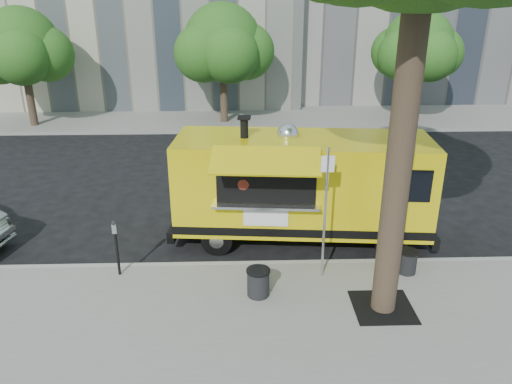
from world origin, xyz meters
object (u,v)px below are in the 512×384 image
at_px(far_tree_b, 223,43).
at_px(far_tree_c, 418,46).
at_px(far_tree_a, 21,46).
at_px(parking_meter, 116,242).
at_px(trash_bin_left, 408,261).
at_px(trash_bin_right, 258,282).
at_px(sign_post, 325,206).
at_px(food_truck, 301,185).

xyz_separation_m(far_tree_b, far_tree_c, (9.00, -0.30, -0.12)).
bearing_deg(far_tree_b, far_tree_a, -177.46).
height_order(far_tree_a, parking_meter, far_tree_a).
height_order(far_tree_a, trash_bin_left, far_tree_a).
bearing_deg(trash_bin_right, sign_post, 26.39).
height_order(far_tree_c, trash_bin_right, far_tree_c).
bearing_deg(far_tree_c, parking_meter, -128.66).
relative_size(far_tree_c, food_truck, 0.77).
height_order(far_tree_c, trash_bin_left, far_tree_c).
relative_size(far_tree_a, far_tree_b, 0.97).
relative_size(far_tree_b, parking_meter, 4.12).
distance_m(parking_meter, trash_bin_left, 6.52).
bearing_deg(parking_meter, far_tree_b, 81.90).
height_order(far_tree_c, sign_post, far_tree_c).
bearing_deg(trash_bin_left, food_truck, 138.73).
relative_size(far_tree_c, parking_meter, 3.90).
height_order(food_truck, trash_bin_left, food_truck).
relative_size(far_tree_b, sign_post, 1.83).
xyz_separation_m(far_tree_b, trash_bin_left, (4.50, -14.17, -3.39)).
height_order(far_tree_c, food_truck, far_tree_c).
height_order(far_tree_b, trash_bin_right, far_tree_b).
distance_m(far_tree_a, food_truck, 16.48).
bearing_deg(trash_bin_right, food_truck, 67.04).
bearing_deg(trash_bin_left, parking_meter, 178.95).
height_order(far_tree_b, food_truck, far_tree_b).
distance_m(far_tree_b, parking_meter, 14.48).
distance_m(far_tree_c, sign_post, 15.48).
height_order(far_tree_b, trash_bin_left, far_tree_b).
relative_size(far_tree_b, trash_bin_right, 9.10).
relative_size(far_tree_a, sign_post, 1.79).
relative_size(sign_post, food_truck, 0.44).
xyz_separation_m(parking_meter, food_truck, (4.27, 1.84, 0.55)).
distance_m(far_tree_a, trash_bin_right, 18.03).
relative_size(far_tree_a, parking_meter, 4.01).
bearing_deg(food_truck, far_tree_b, 105.57).
height_order(far_tree_a, trash_bin_right, far_tree_a).
bearing_deg(sign_post, trash_bin_right, -153.61).
relative_size(food_truck, trash_bin_right, 11.19).
distance_m(far_tree_a, far_tree_b, 9.01).
distance_m(sign_post, food_truck, 2.08).
bearing_deg(far_tree_c, sign_post, -114.81).
bearing_deg(far_tree_b, food_truck, -79.48).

